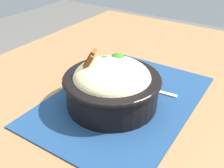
# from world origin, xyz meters

# --- Properties ---
(table) EXTENTS (1.14, 0.87, 0.77)m
(table) POSITION_xyz_m (0.00, 0.00, 0.69)
(table) COLOR olive
(table) RESTS_ON ground_plane
(placemat) EXTENTS (0.41, 0.29, 0.00)m
(placemat) POSITION_xyz_m (-0.02, -0.00, 0.77)
(placemat) COLOR navy
(placemat) RESTS_ON table
(bowl) EXTENTS (0.22, 0.22, 0.12)m
(bowl) POSITION_xyz_m (-0.04, 0.01, 0.82)
(bowl) COLOR black
(bowl) RESTS_ON placemat
(fork) EXTENTS (0.03, 0.13, 0.00)m
(fork) POSITION_xyz_m (0.05, -0.02, 0.77)
(fork) COLOR silver
(fork) RESTS_ON placemat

